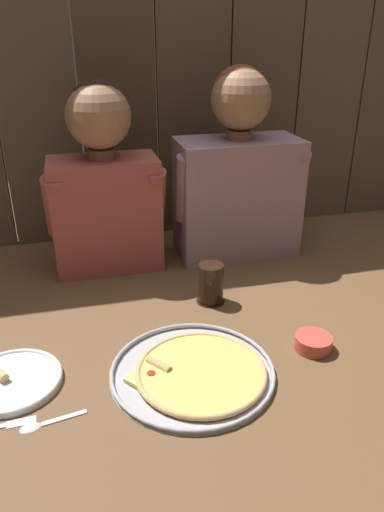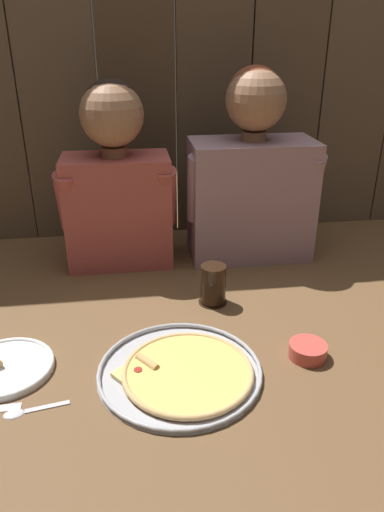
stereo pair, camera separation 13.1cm
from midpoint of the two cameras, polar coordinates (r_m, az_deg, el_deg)
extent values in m
plane|color=brown|center=(1.32, 4.71, -8.95)|extent=(3.20, 3.20, 0.00)
cylinder|color=#B2B2B7|center=(1.17, 1.82, -13.76)|extent=(0.39, 0.39, 0.01)
torus|color=#B2B2B7|center=(1.17, 1.83, -13.46)|extent=(0.39, 0.39, 0.01)
cylinder|color=#B23823|center=(1.16, 2.82, -13.85)|extent=(0.30, 0.30, 0.00)
cylinder|color=#EFC660|center=(1.16, 2.82, -13.66)|extent=(0.29, 0.29, 0.01)
torus|color=tan|center=(1.16, 2.82, -13.66)|extent=(0.31, 0.31, 0.01)
cube|color=#F4D170|center=(1.16, -3.67, -13.74)|extent=(0.11, 0.11, 0.01)
cylinder|color=tan|center=(1.18, -2.12, -12.61)|extent=(0.06, 0.07, 0.02)
cylinder|color=#A3281E|center=(1.16, -3.14, -13.46)|extent=(0.02, 0.02, 0.00)
cylinder|color=white|center=(1.24, -18.45, -12.65)|extent=(0.23, 0.23, 0.01)
torus|color=white|center=(1.23, -18.49, -12.43)|extent=(0.23, 0.23, 0.01)
cylinder|color=black|center=(1.45, 5.09, -5.45)|extent=(0.09, 0.09, 0.01)
cylinder|color=black|center=(1.42, 5.19, -3.34)|extent=(0.07, 0.07, 0.12)
cylinder|color=#CC4C42|center=(1.26, 16.55, -10.80)|extent=(0.09, 0.09, 0.04)
cylinder|color=#B23823|center=(1.26, 16.61, -10.46)|extent=(0.08, 0.08, 0.02)
cube|color=silver|center=(1.14, -17.98, -16.86)|extent=(0.06, 0.03, 0.00)
cube|color=silver|center=(1.11, -13.48, -17.09)|extent=(0.10, 0.03, 0.01)
ellipsoid|color=silver|center=(1.11, -17.20, -17.48)|extent=(0.05, 0.04, 0.01)
cube|color=#AD4C47|center=(1.63, -6.46, 5.28)|extent=(0.35, 0.19, 0.37)
cylinder|color=#9E7051|center=(1.57, -6.82, 12.18)|extent=(0.08, 0.08, 0.03)
sphere|color=#9E7051|center=(1.55, -7.04, 16.30)|extent=(0.20, 0.20, 0.20)
sphere|color=black|center=(1.56, -7.09, 16.93)|extent=(0.18, 0.18, 0.18)
cylinder|color=#AD4C47|center=(1.58, -12.11, 6.34)|extent=(0.08, 0.14, 0.22)
cylinder|color=#AD4C47|center=(1.58, -0.91, 6.98)|extent=(0.08, 0.13, 0.22)
cube|color=gray|center=(1.69, 9.18, 6.56)|extent=(0.42, 0.21, 0.41)
cylinder|color=#9E7051|center=(1.63, 9.73, 13.86)|extent=(0.08, 0.08, 0.03)
sphere|color=#9E7051|center=(1.62, 10.03, 17.76)|extent=(0.19, 0.19, 0.19)
sphere|color=brown|center=(1.63, 9.91, 18.35)|extent=(0.18, 0.18, 0.18)
cylinder|color=gray|center=(1.59, 3.18, 7.97)|extent=(0.08, 0.12, 0.24)
cylinder|color=gray|center=(1.70, 15.85, 8.20)|extent=(0.08, 0.15, 0.24)
cube|color=brown|center=(1.81, -13.96, 22.50)|extent=(0.27, 0.03, 1.34)
cube|color=#4B3927|center=(1.80, -4.50, 23.10)|extent=(0.27, 0.03, 1.34)
cube|color=brown|center=(1.84, 4.82, 23.14)|extent=(0.27, 0.03, 1.34)
cube|color=brown|center=(1.92, 13.55, 22.68)|extent=(0.27, 0.03, 1.34)
cube|color=brown|center=(2.03, 21.39, 21.85)|extent=(0.27, 0.03, 1.34)
camera|label=1|loc=(0.07, -87.14, 1.36)|focal=33.69mm
camera|label=2|loc=(0.07, 92.86, -1.36)|focal=33.69mm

